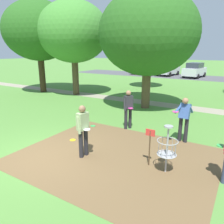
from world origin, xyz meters
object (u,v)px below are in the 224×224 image
(parked_car_leftmost, at_px, (143,67))
(tree_mid_right, at_px, (38,31))
(disc_golf_basket, at_px, (165,147))
(frisbee_near_basket, at_px, (93,126))
(parked_car_center_left, at_px, (168,69))
(parked_car_center_right, at_px, (195,70))
(player_waiting_right, at_px, (83,128))
(frisbee_mid_grass, at_px, (73,140))
(player_waiting_left, at_px, (184,117))
(tree_mid_center, at_px, (149,47))
(player_throwing, at_px, (128,107))
(tree_near_right, at_px, (73,32))
(tree_near_left, at_px, (148,33))

(parked_car_leftmost, bearing_deg, tree_mid_right, -93.79)
(disc_golf_basket, height_order, tree_mid_right, tree_mid_right)
(frisbee_near_basket, height_order, tree_mid_right, tree_mid_right)
(parked_car_leftmost, xyz_separation_m, parked_car_center_left, (3.84, -0.26, 0.00))
(parked_car_leftmost, height_order, parked_car_center_right, same)
(player_waiting_right, xyz_separation_m, frisbee_mid_grass, (-1.19, 0.80, -0.96))
(player_waiting_left, xyz_separation_m, tree_mid_center, (-6.02, 11.06, 2.64))
(player_throwing, bearing_deg, tree_near_right, 145.89)
(frisbee_mid_grass, xyz_separation_m, parked_car_leftmost, (-7.81, 24.29, 0.91))
(player_waiting_right, distance_m, tree_near_left, 7.68)
(tree_mid_center, relative_size, tree_mid_right, 0.72)
(frisbee_mid_grass, relative_size, parked_car_center_left, 0.05)
(player_waiting_right, xyz_separation_m, parked_car_leftmost, (-8.99, 25.09, -0.05))
(tree_near_left, bearing_deg, disc_golf_basket, -62.64)
(disc_golf_basket, distance_m, tree_mid_center, 15.07)
(tree_near_right, distance_m, parked_car_center_left, 17.45)
(player_waiting_left, height_order, parked_car_center_left, parked_car_center_left)
(frisbee_mid_grass, bearing_deg, parked_car_center_left, 99.36)
(tree_near_right, bearing_deg, frisbee_near_basket, -43.91)
(frisbee_near_basket, distance_m, parked_car_leftmost, 23.80)
(frisbee_near_basket, height_order, tree_near_left, tree_near_left)
(player_waiting_left, height_order, tree_mid_center, tree_mid_center)
(tree_mid_right, distance_m, parked_car_center_left, 18.61)
(player_throwing, height_order, parked_car_leftmost, parked_car_leftmost)
(disc_golf_basket, bearing_deg, parked_car_center_right, 99.72)
(player_throwing, bearing_deg, parked_car_center_left, 103.35)
(parked_car_center_left, bearing_deg, tree_mid_center, -81.80)
(parked_car_center_left, bearing_deg, tree_mid_right, -106.02)
(frisbee_near_basket, bearing_deg, parked_car_center_right, 90.20)
(frisbee_mid_grass, bearing_deg, disc_golf_basket, -5.04)
(tree_near_left, distance_m, parked_car_center_left, 18.75)
(tree_mid_center, relative_size, parked_car_center_left, 1.16)
(player_throwing, height_order, player_waiting_right, same)
(tree_near_right, height_order, parked_car_center_left, tree_near_right)
(parked_car_center_right, bearing_deg, tree_near_right, -108.38)
(parked_car_leftmost, height_order, parked_car_center_left, same)
(player_throwing, xyz_separation_m, frisbee_mid_grass, (-1.20, -2.30, -0.96))
(frisbee_near_basket, height_order, parked_car_center_right, parked_car_center_right)
(frisbee_near_basket, xyz_separation_m, frisbee_mid_grass, (0.31, -1.72, 0.00))
(player_waiting_left, height_order, parked_car_leftmost, parked_car_leftmost)
(frisbee_mid_grass, xyz_separation_m, tree_near_right, (-5.88, 7.09, 4.61))
(parked_car_center_left, relative_size, parked_car_center_right, 1.00)
(frisbee_mid_grass, bearing_deg, player_waiting_left, 29.84)
(frisbee_near_basket, bearing_deg, tree_mid_center, 100.35)
(frisbee_near_basket, relative_size, parked_car_leftmost, 0.05)
(player_throwing, relative_size, parked_car_center_left, 0.39)
(tree_mid_right, bearing_deg, tree_mid_center, 45.03)
(parked_car_center_left, xyz_separation_m, parked_car_center_right, (3.58, -0.40, 0.00))
(player_throwing, xyz_separation_m, tree_near_right, (-7.08, 4.79, 3.65))
(player_throwing, bearing_deg, player_waiting_right, -90.17)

